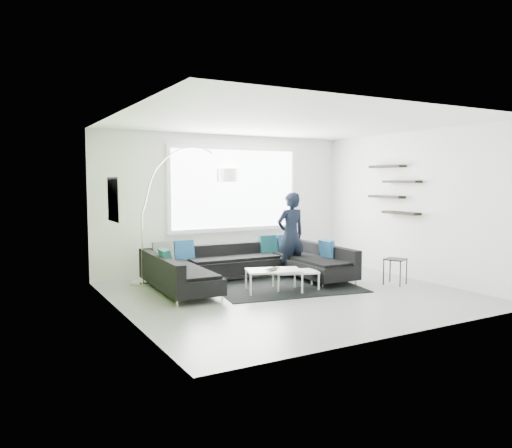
# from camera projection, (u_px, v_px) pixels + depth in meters

# --- Properties ---
(ground) EXTENTS (5.50, 5.50, 0.00)m
(ground) POSITION_uv_depth(u_px,v_px,m) (291.00, 294.00, 8.25)
(ground) COLOR gray
(ground) RESTS_ON ground
(room_shell) EXTENTS (5.54, 5.04, 2.82)m
(room_shell) POSITION_uv_depth(u_px,v_px,m) (287.00, 184.00, 8.29)
(room_shell) COLOR white
(room_shell) RESTS_ON ground
(sectional_sofa) EXTENTS (3.49, 2.22, 0.74)m
(sectional_sofa) POSITION_uv_depth(u_px,v_px,m) (249.00, 266.00, 8.99)
(sectional_sofa) COLOR black
(sectional_sofa) RESTS_ON ground
(rug) EXTENTS (2.74, 2.19, 0.01)m
(rug) POSITION_uv_depth(u_px,v_px,m) (285.00, 287.00, 8.79)
(rug) COLOR black
(rug) RESTS_ON ground
(coffee_table) EXTENTS (1.33, 1.02, 0.38)m
(coffee_table) POSITION_uv_depth(u_px,v_px,m) (285.00, 279.00, 8.49)
(coffee_table) COLOR white
(coffee_table) RESTS_ON ground
(arc_lamp) EXTENTS (2.57, 1.65, 2.53)m
(arc_lamp) POSITION_uv_depth(u_px,v_px,m) (142.00, 215.00, 8.89)
(arc_lamp) COLOR white
(arc_lamp) RESTS_ON ground
(side_table) EXTENTS (0.45, 0.45, 0.47)m
(side_table) POSITION_uv_depth(u_px,v_px,m) (395.00, 272.00, 8.98)
(side_table) COLOR black
(side_table) RESTS_ON ground
(person) EXTENTS (0.61, 0.41, 1.65)m
(person) POSITION_uv_depth(u_px,v_px,m) (291.00, 235.00, 9.67)
(person) COLOR black
(person) RESTS_ON ground
(laptop) EXTENTS (0.51, 0.49, 0.03)m
(laptop) POSITION_uv_depth(u_px,v_px,m) (275.00, 270.00, 8.29)
(laptop) COLOR black
(laptop) RESTS_ON coffee_table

